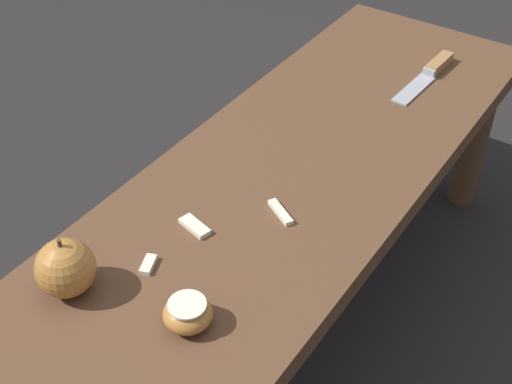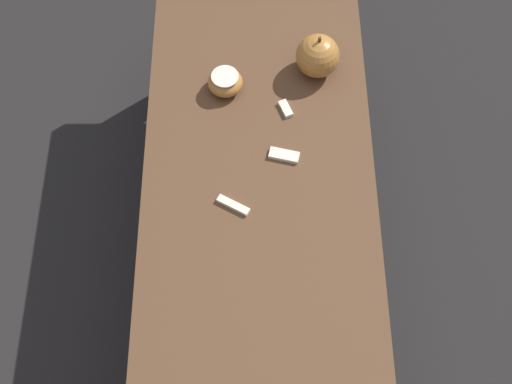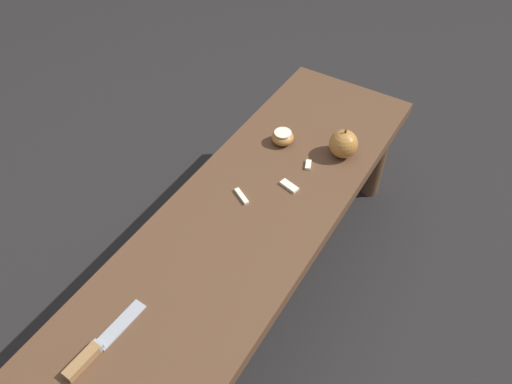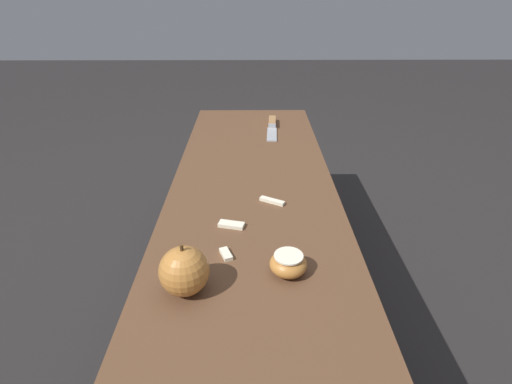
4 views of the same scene
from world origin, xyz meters
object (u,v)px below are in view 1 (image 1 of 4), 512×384
(wooden_bench, at_px, (272,215))
(knife, at_px, (432,71))
(apple_whole, at_px, (65,268))
(apple_cut, at_px, (188,313))

(wooden_bench, height_order, knife, knife)
(wooden_bench, bearing_deg, apple_whole, -18.20)
(apple_whole, height_order, apple_cut, apple_whole)
(apple_whole, relative_size, apple_cut, 1.42)
(wooden_bench, distance_m, apple_cut, 0.31)
(knife, bearing_deg, apple_cut, 2.54)
(knife, distance_m, apple_cut, 0.78)
(apple_whole, bearing_deg, wooden_bench, 161.80)
(wooden_bench, height_order, apple_whole, apple_whole)
(wooden_bench, xyz_separation_m, apple_whole, (0.34, -0.11, 0.10))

